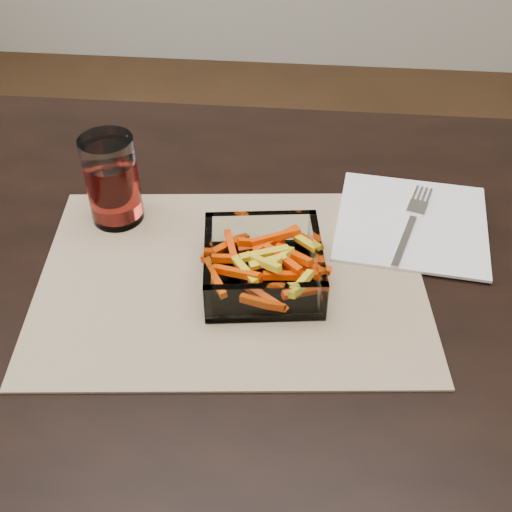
# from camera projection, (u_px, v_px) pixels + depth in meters

# --- Properties ---
(dining_table) EXTENTS (1.60, 0.90, 0.75)m
(dining_table) POSITION_uv_depth(u_px,v_px,m) (258.00, 351.00, 0.79)
(dining_table) COLOR black
(dining_table) RESTS_ON ground
(placemat) EXTENTS (0.48, 0.37, 0.00)m
(placemat) POSITION_uv_depth(u_px,v_px,m) (231.00, 277.00, 0.76)
(placemat) COLOR tan
(placemat) RESTS_ON dining_table
(glass_bowl) EXTENTS (0.15, 0.15, 0.05)m
(glass_bowl) POSITION_uv_depth(u_px,v_px,m) (263.00, 267.00, 0.74)
(glass_bowl) COLOR white
(glass_bowl) RESTS_ON placemat
(tumbler) EXTENTS (0.07, 0.07, 0.12)m
(tumbler) POSITION_uv_depth(u_px,v_px,m) (113.00, 183.00, 0.81)
(tumbler) COLOR white
(tumbler) RESTS_ON placemat
(napkin) EXTENTS (0.21, 0.21, 0.00)m
(napkin) POSITION_uv_depth(u_px,v_px,m) (412.00, 222.00, 0.83)
(napkin) COLOR white
(napkin) RESTS_ON placemat
(fork) EXTENTS (0.07, 0.17, 0.00)m
(fork) POSITION_uv_depth(u_px,v_px,m) (412.00, 221.00, 0.82)
(fork) COLOR silver
(fork) RESTS_ON napkin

